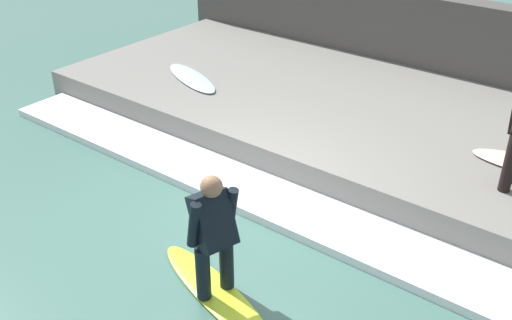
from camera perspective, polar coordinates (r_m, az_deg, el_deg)
The scene contains 7 objects.
ground_plane at distance 8.01m, azimuth -1.87°, elevation -5.55°, with size 28.00×28.00×0.00m, color #426B60.
concrete_ledge at distance 10.25m, azimuth 9.72°, elevation 3.92°, with size 4.40×10.78×0.49m, color slate.
back_wall at distance 12.09m, azimuth 15.76°, elevation 10.67°, with size 0.50×11.32×1.83m, color #474442.
wave_foam_crest at distance 8.34m, azimuth 0.57°, elevation -3.46°, with size 0.97×10.24×0.12m, color silver.
surfboard_riding at distance 6.84m, azimuth -3.83°, elevation -12.51°, with size 0.99×2.11×0.06m.
surfer_riding at distance 6.30m, azimuth -4.09°, elevation -6.73°, with size 0.55×0.52×1.48m.
surfboard_spare at distance 11.11m, azimuth -6.14°, elevation 7.79°, with size 1.05×1.72×0.06m.
Camera 1 is at (-5.02, -4.22, 4.60)m, focal length 42.00 mm.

